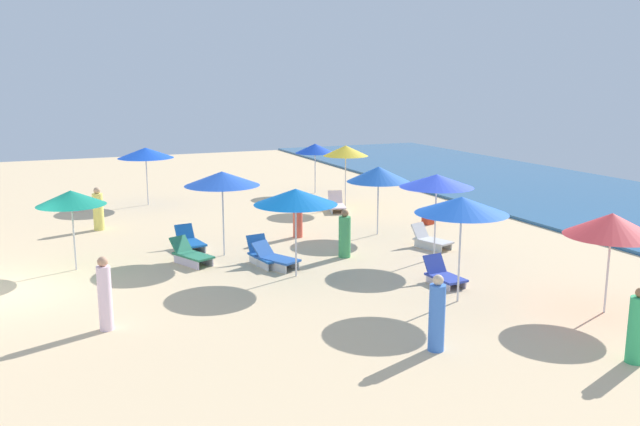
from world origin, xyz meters
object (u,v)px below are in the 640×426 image
Objects in this scene: umbrella_4 at (346,151)px; beachgoer_5 at (345,235)px; lounge_chair_6_0 at (443,275)px; beachgoer_1 at (105,295)px; lounge_chair_5_0 at (430,240)px; beachgoer_3 at (298,215)px; umbrella_3 at (296,197)px; cooler_box_1 at (428,219)px; lounge_chair_8_0 at (191,255)px; umbrella_2 at (612,225)px; umbrella_7 at (315,148)px; beachgoer_4 at (98,210)px; lounge_chair_3_0 at (265,255)px; lounge_chair_3_1 at (275,258)px; umbrella_5 at (437,181)px; lounge_chair_8_1 at (190,242)px; beachgoer_2 at (637,328)px; cooler_box_0 at (76,206)px; umbrella_0 at (71,198)px; umbrella_1 at (378,174)px; umbrella_8 at (222,179)px; beachgoer_0 at (437,315)px; umbrella_6 at (462,205)px; umbrella_9 at (146,153)px; lounge_chair_4_0 at (337,205)px.

beachgoer_5 is at bearing -25.30° from umbrella_4.
lounge_chair_6_0 is 8.74m from beachgoer_1.
umbrella_4 reaches higher than beachgoer_5.
lounge_chair_5_0 is 4.68m from beachgoer_3.
umbrella_3 reaches higher than cooler_box_1.
lounge_chair_5_0 is 7.74m from lounge_chair_8_0.
umbrella_2 is 18.12m from umbrella_7.
umbrella_3 is 1.58× the size of beachgoer_4.
lounge_chair_3_1 is (0.44, 0.16, -0.00)m from lounge_chair_3_0.
lounge_chair_3_0 is 0.95× the size of lounge_chair_8_0.
beachgoer_3 reaches higher than cooler_box_1.
umbrella_5 is 8.10m from lounge_chair_8_1.
umbrella_3 reaches higher than beachgoer_2.
umbrella_2 is 1.53× the size of lounge_chair_3_1.
cooler_box_0 is at bearing 107.78° from beachgoer_1.
lounge_chair_3_0 is 0.47m from lounge_chair_3_1.
umbrella_1 is at bearing 92.96° from umbrella_0.
beachgoer_0 is at bearing 12.94° from umbrella_8.
beachgoer_5 is (3.04, 0.38, -0.09)m from beachgoer_3.
umbrella_2 reaches higher than cooler_box_0.
umbrella_6 is 1.74× the size of beachgoer_2.
umbrella_3 is at bearing 40.57° from beachgoer_1.
umbrella_4 is at bearing 63.25° from beachgoer_1.
lounge_chair_6_0 is 3.79m from beachgoer_5.
beachgoer_1 is (14.72, -3.17, -1.49)m from umbrella_9.
lounge_chair_5_0 is at bearing 40.23° from cooler_box_1.
beachgoer_3 is at bearing -158.26° from umbrella_2.
umbrella_9 is 15.14m from beachgoer_1.
lounge_chair_8_0 reaches higher than lounge_chair_6_0.
lounge_chair_4_0 is (-6.58, 5.33, -0.01)m from lounge_chair_3_0.
lounge_chair_8_1 is 3.19× the size of cooler_box_1.
beachgoer_2 is (10.97, 5.31, -1.73)m from umbrella_8.
umbrella_7 is 11.28m from beachgoer_4.
umbrella_4 is at bearing -6.17° from beachgoer_2.
umbrella_3 is 6.20m from beachgoer_0.
beachgoer_5 is at bearing 121.85° from umbrella_3.
umbrella_0 is 10.69m from umbrella_5.
beachgoer_0 is (3.74, -2.64, 0.51)m from lounge_chair_6_0.
umbrella_6 is at bearing 157.78° from beachgoer_0.
umbrella_5 is at bearing -39.45° from lounge_chair_8_1.
umbrella_1 reaches higher than cooler_box_1.
umbrella_0 is at bearing -50.60° from umbrella_7.
lounge_chair_4_0 is at bearing 174.66° from umbrella_1.
lounge_chair_8_0 is (10.08, -8.23, -1.88)m from umbrella_7.
lounge_chair_6_0 is 4.61m from beachgoer_0.
umbrella_6 reaches higher than umbrella_3.
beachgoer_1 is (5.79, -9.81, -1.36)m from umbrella_1.
umbrella_2 reaches higher than umbrella_7.
umbrella_4 reaches higher than lounge_chair_8_1.
beachgoer_3 reaches higher than beachgoer_2.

